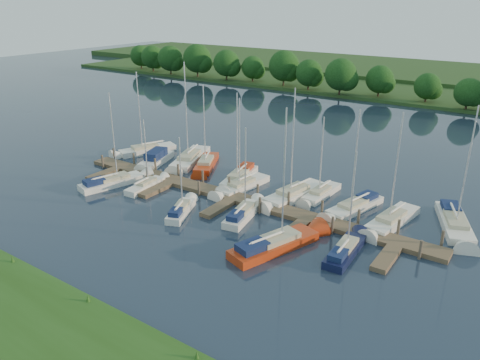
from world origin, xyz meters
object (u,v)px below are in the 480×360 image
Objects in this scene: sailboat_n_5 at (241,187)px; motorboat at (155,161)px; sailboat_s_2 at (181,211)px; dock at (232,200)px; sailboat_n_0 at (144,151)px.

motorboat is at bearing 2.75° from sailboat_n_5.
sailboat_s_2 is at bearing 87.47° from sailboat_n_5.
dock is 19.10m from sailboat_n_0.
dock is 4.02× the size of sailboat_n_5.
dock is at bearing 146.94° from motorboat.
sailboat_s_2 is at bearing 125.99° from motorboat.
sailboat_n_0 is 1.54× the size of motorboat.
sailboat_n_0 reaches higher than dock.
motorboat is at bearing 175.85° from sailboat_n_0.
sailboat_n_5 reaches higher than dock.
sailboat_n_0 is at bearing -45.44° from motorboat.
sailboat_n_0 is 19.18m from sailboat_s_2.
sailboat_n_0 reaches higher than motorboat.
motorboat is 12.97m from sailboat_n_5.
sailboat_n_5 is (-1.09, 3.18, 0.07)m from dock.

